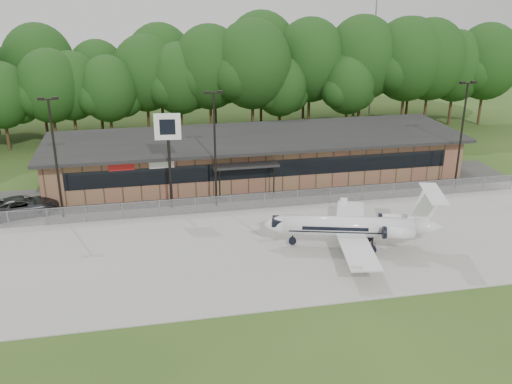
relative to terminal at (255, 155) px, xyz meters
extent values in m
plane|color=#2B4C1B|center=(0.00, -23.94, -2.18)|extent=(160.00, 160.00, 0.00)
cube|color=#9E9B93|center=(0.00, -15.94, -2.14)|extent=(64.00, 18.00, 0.08)
cube|color=#383835|center=(0.00, -4.44, -2.15)|extent=(50.00, 9.00, 0.06)
cube|color=brown|center=(0.00, 0.06, -0.18)|extent=(40.00, 10.00, 4.00)
cube|color=black|center=(0.00, -4.96, 0.12)|extent=(36.00, 0.08, 1.60)
cube|color=black|center=(0.00, -0.44, 1.97)|extent=(41.00, 11.50, 0.30)
cube|color=black|center=(-2.00, -5.54, 0.82)|extent=(6.00, 1.60, 0.20)
cube|color=red|center=(-13.00, -4.99, 1.22)|extent=(2.20, 0.06, 0.70)
cube|color=silver|center=(-9.50, -4.99, 1.22)|extent=(2.20, 0.06, 0.70)
cube|color=gray|center=(0.00, -8.94, -1.43)|extent=(46.00, 0.03, 1.50)
cube|color=gray|center=(0.00, -8.94, -0.68)|extent=(46.00, 0.04, 0.04)
cylinder|color=gray|center=(22.00, 24.06, 10.32)|extent=(0.20, 0.20, 25.00)
cylinder|color=black|center=(-18.00, -7.44, 2.82)|extent=(0.18, 0.18, 10.00)
cube|color=black|center=(-18.00, -7.44, 7.87)|extent=(1.20, 0.12, 0.12)
cube|color=black|center=(-18.55, -7.44, 7.94)|extent=(0.45, 0.30, 0.22)
cube|color=black|center=(-17.45, -7.44, 7.94)|extent=(0.45, 0.30, 0.22)
cylinder|color=black|center=(-5.00, -7.44, 2.82)|extent=(0.18, 0.18, 10.00)
cube|color=black|center=(-5.00, -7.44, 7.87)|extent=(1.20, 0.12, 0.12)
cube|color=black|center=(-5.55, -7.44, 7.94)|extent=(0.45, 0.30, 0.22)
cube|color=black|center=(-4.45, -7.44, 7.94)|extent=(0.45, 0.30, 0.22)
cylinder|color=black|center=(18.00, -7.44, 2.82)|extent=(0.18, 0.18, 10.00)
cube|color=black|center=(18.00, -7.44, 7.87)|extent=(1.20, 0.12, 0.12)
cube|color=black|center=(17.45, -7.44, 7.94)|extent=(0.45, 0.30, 0.22)
cube|color=black|center=(18.55, -7.44, 7.94)|extent=(0.45, 0.30, 0.22)
cylinder|color=silver|center=(3.44, -17.53, -0.54)|extent=(9.70, 4.03, 1.54)
cone|color=silver|center=(-2.13, -16.00, -0.54)|extent=(2.27, 2.00, 1.54)
cone|color=silver|center=(9.11, -19.08, -0.39)|extent=(2.45, 2.05, 1.54)
cube|color=silver|center=(3.07, -20.72, -0.97)|extent=(3.57, 6.13, 0.12)
cube|color=silver|center=(4.75, -14.59, -0.97)|extent=(3.57, 6.13, 0.12)
cylinder|color=silver|center=(6.47, -19.60, -0.39)|extent=(2.27, 1.40, 0.87)
cylinder|color=silver|center=(7.10, -17.28, -0.39)|extent=(2.27, 1.40, 0.87)
cube|color=silver|center=(8.64, -18.95, 1.00)|extent=(2.32, 0.76, 2.90)
cube|color=silver|center=(9.20, -19.10, 2.21)|extent=(2.38, 4.60, 0.10)
cube|color=black|center=(-1.48, -16.18, -0.27)|extent=(1.23, 1.37, 0.48)
cube|color=black|center=(5.11, -17.98, -1.84)|extent=(1.35, 2.43, 0.67)
cylinder|color=black|center=(-0.46, -16.46, -1.84)|extent=(0.71, 0.71, 0.21)
imported|color=#2E2E31|center=(-21.38, -6.19, -1.35)|extent=(6.43, 4.17, 1.65)
cylinder|color=black|center=(-8.88, -7.14, 1.84)|extent=(0.27, 0.27, 8.04)
cube|color=silver|center=(-8.88, -7.14, 5.16)|extent=(2.22, 0.50, 2.21)
cube|color=black|center=(-8.90, -7.27, 5.16)|extent=(1.30, 0.19, 1.31)
camera|label=1|loc=(-10.85, -53.86, 16.84)|focal=40.00mm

